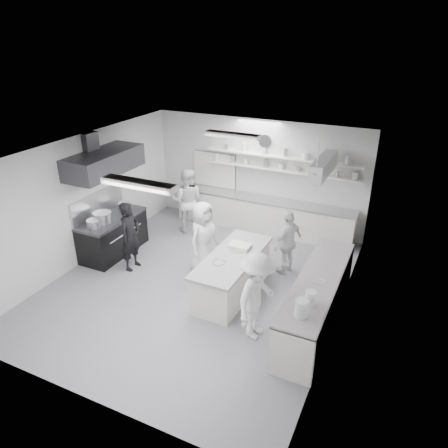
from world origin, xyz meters
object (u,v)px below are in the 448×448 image
at_px(cook_stove, 130,236).
at_px(stove, 113,236).
at_px(right_counter, 316,302).
at_px(prep_island, 232,275).
at_px(cook_back, 187,201).
at_px(back_counter, 262,215).

bearing_deg(cook_stove, stove, 65.55).
xyz_separation_m(right_counter, prep_island, (-1.86, 0.27, -0.06)).
relative_size(cook_stove, cook_back, 0.92).
relative_size(back_counter, prep_island, 2.23).
height_order(right_counter, cook_back, cook_back).
distance_m(back_counter, cook_stove, 3.82).
distance_m(stove, cook_back, 2.20).
bearing_deg(cook_back, back_counter, -171.48).
bearing_deg(stove, cook_stove, -25.25).
bearing_deg(cook_back, right_counter, 131.34).
bearing_deg(cook_back, cook_stove, 67.27).
relative_size(back_counter, cook_stove, 3.04).
bearing_deg(prep_island, right_counter, -7.52).
bearing_deg(prep_island, stove, 175.21).
distance_m(stove, back_counter, 4.03).
bearing_deg(cook_back, stove, 42.55).
xyz_separation_m(back_counter, cook_stove, (-2.03, -3.21, 0.36)).
height_order(prep_island, cook_stove, cook_stove).
xyz_separation_m(back_counter, right_counter, (2.35, -3.40, 0.01)).
xyz_separation_m(back_counter, prep_island, (0.49, -3.13, -0.05)).
bearing_deg(right_counter, cook_stove, 177.53).
relative_size(prep_island, cook_stove, 1.37).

